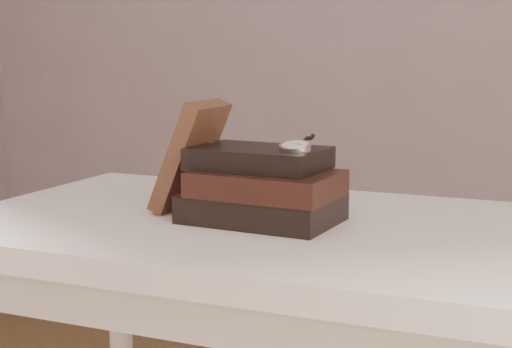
% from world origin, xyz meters
% --- Properties ---
extents(table, '(1.00, 0.60, 0.75)m').
position_xyz_m(table, '(0.00, 0.35, 0.66)').
color(table, white).
rests_on(table, ground).
extents(book_stack, '(0.25, 0.18, 0.12)m').
position_xyz_m(book_stack, '(-0.00, 0.33, 0.80)').
color(book_stack, black).
rests_on(book_stack, table).
extents(journal, '(0.10, 0.12, 0.19)m').
position_xyz_m(journal, '(-0.15, 0.36, 0.84)').
color(journal, '#3B2216').
rests_on(journal, table).
extents(pocket_watch, '(0.05, 0.15, 0.02)m').
position_xyz_m(pocket_watch, '(0.05, 0.32, 0.87)').
color(pocket_watch, silver).
rests_on(pocket_watch, book_stack).
extents(eyeglasses, '(0.10, 0.12, 0.05)m').
position_xyz_m(eyeglasses, '(-0.08, 0.42, 0.82)').
color(eyeglasses, silver).
rests_on(eyeglasses, book_stack).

